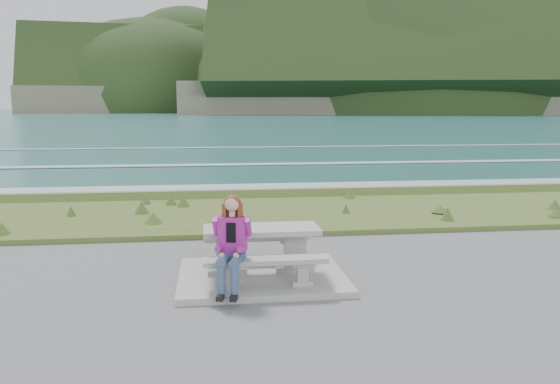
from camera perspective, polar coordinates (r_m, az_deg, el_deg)
The scene contains 9 objects.
concrete_slab at distance 8.77m, azimuth -1.93°, elevation -8.80°, with size 2.60×2.10×0.10m, color gray.
picnic_table at distance 8.60m, azimuth -1.95°, elevation -4.78°, with size 1.80×0.75×0.75m.
bench_landward at distance 7.98m, azimuth -1.47°, elevation -7.59°, with size 1.80×0.35×0.45m.
bench_seaward at distance 9.33m, azimuth -2.35°, elevation -5.16°, with size 1.80×0.35×0.45m.
grass_verge at distance 13.61m, azimuth -3.90°, elevation -2.62°, with size 160.00×4.50×0.22m, color #3A4C1C.
shore_drop at distance 16.46m, azimuth -4.50°, elevation -0.61°, with size 160.00×0.80×2.20m, color #69624F.
ocean at distance 33.71m, azimuth -5.91°, elevation 1.28°, with size 1600.00×1600.00×0.09m.
headland_range at distance 449.46m, azimuth 18.15°, elevation 9.41°, with size 729.83×363.95×187.65m.
seated_woman at distance 7.78m, azimuth -5.15°, elevation -6.84°, with size 0.52×0.74×1.38m.
Camera 1 is at (-0.77, -8.32, 2.72)m, focal length 35.00 mm.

